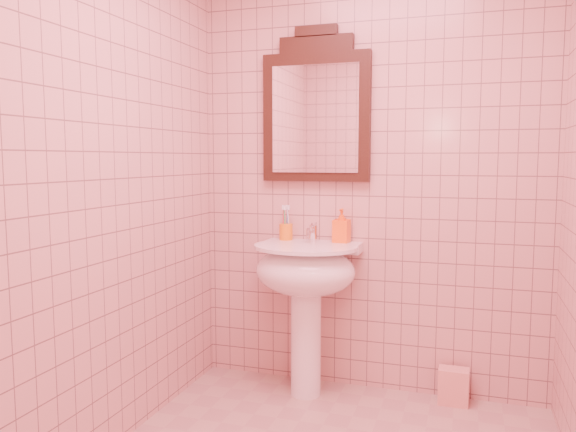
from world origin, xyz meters
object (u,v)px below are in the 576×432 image
(pedestal_sink, at_px, (306,281))
(toothbrush_cup, at_px, (286,232))
(soap_dispenser, at_px, (342,226))
(towel, at_px, (454,386))
(mirror, at_px, (316,110))

(pedestal_sink, height_order, toothbrush_cup, toothbrush_cup)
(toothbrush_cup, height_order, soap_dispenser, soap_dispenser)
(pedestal_sink, distance_m, soap_dispenser, 0.38)
(pedestal_sink, relative_size, soap_dispenser, 4.42)
(pedestal_sink, bearing_deg, soap_dispenser, 45.08)
(soap_dispenser, bearing_deg, towel, 1.88)
(towel, bearing_deg, toothbrush_cup, 179.02)
(pedestal_sink, relative_size, mirror, 0.98)
(toothbrush_cup, bearing_deg, mirror, 15.01)
(soap_dispenser, bearing_deg, toothbrush_cup, -174.29)
(mirror, distance_m, soap_dispenser, 0.68)
(pedestal_sink, height_order, mirror, mirror)
(pedestal_sink, relative_size, toothbrush_cup, 4.76)
(mirror, relative_size, toothbrush_cup, 4.85)
(pedestal_sink, xyz_separation_m, soap_dispenser, (0.16, 0.17, 0.30))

